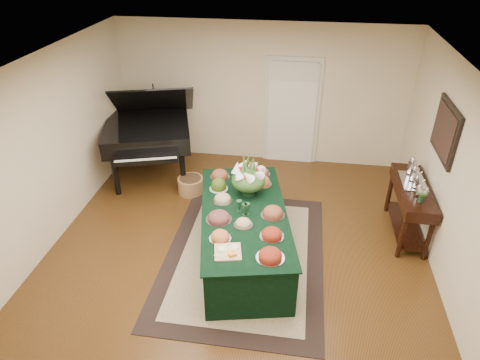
# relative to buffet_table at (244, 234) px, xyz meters

# --- Properties ---
(ground) EXTENTS (6.00, 6.00, 0.00)m
(ground) POSITION_rel_buffet_table_xyz_m (-0.11, 0.06, -0.38)
(ground) COLOR #311B0A
(ground) RESTS_ON ground
(area_rug) EXTENTS (2.25, 3.15, 0.01)m
(area_rug) POSITION_rel_buffet_table_xyz_m (0.01, -0.02, -0.38)
(area_rug) COLOR black
(area_rug) RESTS_ON ground
(kitchen_doorway) EXTENTS (1.05, 0.07, 2.10)m
(kitchen_doorway) POSITION_rel_buffet_table_xyz_m (0.49, 3.03, 0.64)
(kitchen_doorway) COLOR silver
(kitchen_doorway) RESTS_ON ground
(buffet_table) EXTENTS (1.65, 2.64, 0.76)m
(buffet_table) POSITION_rel_buffet_table_xyz_m (0.00, 0.00, 0.00)
(buffet_table) COLOR black
(buffet_table) RESTS_ON ground
(food_platters) EXTENTS (1.27, 2.23, 0.14)m
(food_platters) POSITION_rel_buffet_table_xyz_m (-0.03, 0.11, 0.43)
(food_platters) COLOR silver
(food_platters) RESTS_ON buffet_table
(cutting_board) EXTENTS (0.38, 0.38, 0.10)m
(cutting_board) POSITION_rel_buffet_table_xyz_m (-0.08, -0.84, 0.41)
(cutting_board) COLOR tan
(cutting_board) RESTS_ON buffet_table
(green_goblets) EXTENTS (0.19, 0.15, 0.18)m
(green_goblets) POSITION_rel_buffet_table_xyz_m (-0.00, -0.04, 0.47)
(green_goblets) COLOR #16371F
(green_goblets) RESTS_ON buffet_table
(floral_centerpiece) EXTENTS (0.51, 0.51, 0.51)m
(floral_centerpiece) POSITION_rel_buffet_table_xyz_m (-0.00, 0.47, 0.68)
(floral_centerpiece) COLOR #16371F
(floral_centerpiece) RESTS_ON buffet_table
(grand_piano) EXTENTS (1.89, 2.10, 1.82)m
(grand_piano) POSITION_rel_buffet_table_xyz_m (-2.06, 2.06, 0.54)
(grand_piano) COLOR black
(grand_piano) RESTS_ON ground
(wicker_basket) EXTENTS (0.46, 0.46, 0.29)m
(wicker_basket) POSITION_rel_buffet_table_xyz_m (-1.18, 1.54, -0.24)
(wicker_basket) COLOR olive
(wicker_basket) RESTS_ON ground
(mahogany_sideboard) EXTENTS (0.45, 1.39, 0.86)m
(mahogany_sideboard) POSITION_rel_buffet_table_xyz_m (2.38, 0.89, 0.28)
(mahogany_sideboard) COLOR black
(mahogany_sideboard) RESTS_ON ground
(tea_service) EXTENTS (0.34, 0.74, 0.30)m
(tea_service) POSITION_rel_buffet_table_xyz_m (2.38, 0.99, 0.59)
(tea_service) COLOR silver
(tea_service) RESTS_ON mahogany_sideboard
(pink_bouquet) EXTENTS (0.17, 0.17, 0.22)m
(pink_bouquet) POSITION_rel_buffet_table_xyz_m (2.38, 0.48, 0.62)
(pink_bouquet) COLOR #16371F
(pink_bouquet) RESTS_ON mahogany_sideboard
(wall_painting) EXTENTS (0.05, 0.95, 0.75)m
(wall_painting) POSITION_rel_buffet_table_xyz_m (2.60, 0.89, 1.37)
(wall_painting) COLOR black
(wall_painting) RESTS_ON ground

